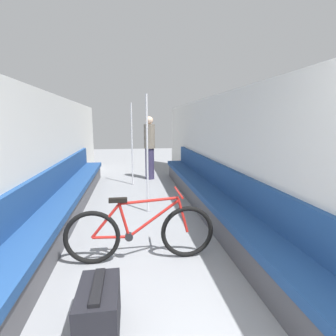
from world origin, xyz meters
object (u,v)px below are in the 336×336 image
at_px(bicycle, 141,233).
at_px(grab_pole_near, 132,146).
at_px(bench_seat_row_right, 209,196).
at_px(passenger_standing, 150,147).
at_px(luggage_bag, 99,310).
at_px(bench_seat_row_left, 65,202).
at_px(grab_pole_far, 147,156).

distance_m(bicycle, grab_pole_near, 3.82).
relative_size(bench_seat_row_right, passenger_standing, 3.77).
bearing_deg(luggage_bag, grab_pole_near, 86.18).
bearing_deg(luggage_bag, bench_seat_row_left, 107.87).
bearing_deg(grab_pole_near, luggage_bag, -93.82).
height_order(grab_pole_near, grab_pole_far, same).
bearing_deg(passenger_standing, bicycle, 168.11).
xyz_separation_m(bench_seat_row_right, bicycle, (-1.27, -1.52, 0.05)).
height_order(bench_seat_row_right, grab_pole_near, grab_pole_near).
distance_m(bench_seat_row_right, luggage_bag, 3.01).
relative_size(grab_pole_near, passenger_standing, 1.18).
bearing_deg(grab_pole_far, luggage_bag, -101.75).
height_order(bicycle, grab_pole_near, grab_pole_near).
bearing_deg(grab_pole_near, passenger_standing, 51.44).
relative_size(passenger_standing, luggage_bag, 3.38).
relative_size(bench_seat_row_right, bicycle, 3.82).
relative_size(bench_seat_row_right, grab_pole_far, 3.19).
xyz_separation_m(bench_seat_row_left, grab_pole_far, (1.37, 0.14, 0.71)).
xyz_separation_m(grab_pole_far, luggage_bag, (-0.56, -2.67, -0.80)).
distance_m(bench_seat_row_left, grab_pole_near, 2.61).
bearing_deg(bicycle, grab_pole_near, 77.00).
bearing_deg(bench_seat_row_right, luggage_bag, -122.68).
bearing_deg(bench_seat_row_left, luggage_bag, -72.13).
height_order(bench_seat_row_left, grab_pole_near, grab_pole_near).
xyz_separation_m(bench_seat_row_right, grab_pole_near, (-1.30, 2.24, 0.71)).
bearing_deg(luggage_bag, bench_seat_row_right, 57.32).
height_order(bench_seat_row_left, grab_pole_far, grab_pole_far).
distance_m(bench_seat_row_right, grab_pole_near, 2.69).
bearing_deg(bicycle, bench_seat_row_left, 114.16).
relative_size(bench_seat_row_left, passenger_standing, 3.77).
xyz_separation_m(bench_seat_row_left, bicycle, (1.17, -1.52, 0.05)).
bearing_deg(passenger_standing, bench_seat_row_right, -169.97).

